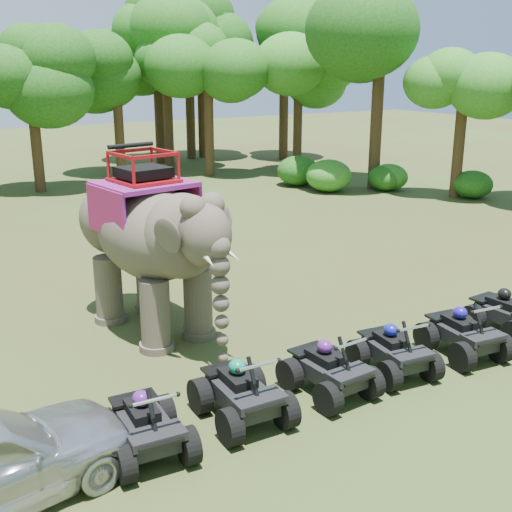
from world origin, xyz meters
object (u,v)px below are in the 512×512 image
object	(u,v)px
atv_0	(145,418)
atv_3	(394,345)
elephant	(149,241)
atv_1	(242,385)
atv_2	(330,362)
atv_5	(509,307)
atv_4	(464,327)

from	to	relation	value
atv_0	atv_3	bearing A→B (deg)	4.25
atv_0	atv_3	size ratio (longest dim) A/B	1.02
elephant	atv_0	bearing A→B (deg)	-122.40
atv_1	atv_2	bearing A→B (deg)	0.25
atv_1	atv_5	world-z (taller)	atv_1
atv_1	atv_5	xyz separation A→B (m)	(7.20, 0.04, -0.02)
atv_2	atv_5	xyz separation A→B (m)	(5.32, 0.10, 0.01)
atv_0	atv_1	world-z (taller)	atv_1
atv_2	atv_1	bearing A→B (deg)	174.89
atv_0	atv_5	distance (m)	9.04
atv_2	atv_4	size ratio (longest dim) A/B	0.99
atv_1	atv_4	xyz separation A→B (m)	(5.37, -0.24, -0.02)
elephant	atv_4	xyz separation A→B (m)	(5.12, -4.86, -1.50)
atv_3	atv_5	distance (m)	3.69
atv_3	atv_4	bearing A→B (deg)	2.40
atv_1	atv_4	bearing A→B (deg)	-0.38
atv_1	atv_5	distance (m)	7.21
elephant	atv_1	distance (m)	4.85
atv_1	atv_2	distance (m)	1.89
atv_3	atv_5	size ratio (longest dim) A/B	0.96
atv_1	atv_3	size ratio (longest dim) A/B	1.08
atv_2	atv_4	xyz separation A→B (m)	(3.48, -0.18, 0.01)
atv_0	atv_3	xyz separation A→B (m)	(5.35, -0.01, -0.01)
atv_2	atv_3	size ratio (longest dim) A/B	1.03
atv_1	atv_3	distance (m)	3.52
atv_0	atv_4	xyz separation A→B (m)	(7.21, -0.16, 0.01)
atv_1	atv_4	distance (m)	5.38
atv_1	atv_4	size ratio (longest dim) A/B	1.03
atv_1	atv_3	bearing A→B (deg)	0.77
atv_2	atv_5	distance (m)	5.32
atv_2	atv_0	bearing A→B (deg)	177.07
elephant	atv_3	xyz separation A→B (m)	(3.26, -4.70, -1.52)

